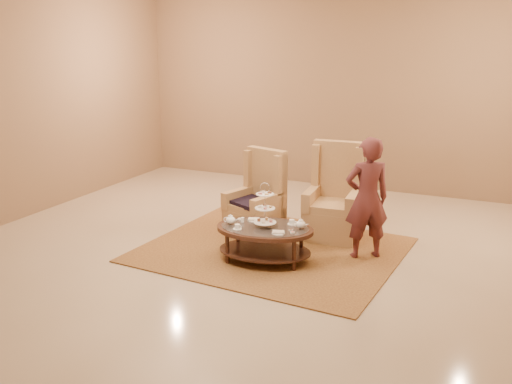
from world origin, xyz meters
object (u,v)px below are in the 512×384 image
at_px(tea_table, 265,233).
at_px(person, 367,199).
at_px(armchair_right, 334,206).
at_px(armchair_left, 258,206).

bearing_deg(tea_table, person, 21.63).
bearing_deg(tea_table, armchair_right, 59.63).
bearing_deg(armchair_left, person, 7.68).
height_order(tea_table, armchair_left, armchair_left).
bearing_deg(armchair_right, person, -50.49).
xyz_separation_m(armchair_right, person, (0.60, -0.63, 0.34)).
distance_m(armchair_left, person, 1.67).
bearing_deg(person, armchair_left, -42.99).
relative_size(tea_table, armchair_right, 1.00).
bearing_deg(armchair_left, armchair_right, 36.61).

